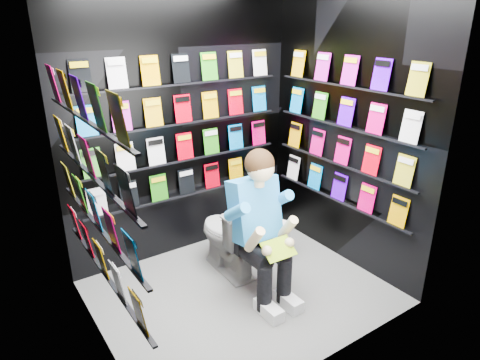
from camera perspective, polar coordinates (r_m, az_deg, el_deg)
floor at (r=3.96m, az=0.09°, el=-14.68°), size 2.40×2.40×0.00m
wall_back at (r=4.20m, az=-7.69°, el=6.94°), size 2.40×0.04×2.60m
wall_front at (r=2.65m, az=12.41°, el=-1.93°), size 2.40×0.04×2.60m
wall_left at (r=2.90m, az=-19.85°, el=-0.70°), size 0.04×2.00×2.60m
wall_right at (r=4.14m, az=14.03°, el=6.29°), size 0.04×2.00×2.60m
comics_back at (r=4.17m, az=-7.50°, el=6.93°), size 2.10×0.06×1.37m
comics_left at (r=2.91m, az=-19.30°, el=-0.49°), size 0.06×1.70×1.37m
comics_right at (r=4.11m, az=13.76°, el=6.31°), size 0.06×1.70×1.37m
toilet at (r=4.07m, az=-1.48°, el=-7.45°), size 0.45×0.76×0.73m
longbox at (r=4.45m, az=3.32°, el=-7.82°), size 0.41×0.50×0.33m
longbox_lid at (r=4.36m, az=3.37°, el=-5.72°), size 0.44×0.53×0.03m
reader at (r=3.60m, az=1.75°, el=-4.00°), size 0.57×0.81×1.46m
held_comic at (r=3.46m, az=5.17°, el=-9.13°), size 0.28×0.17×0.11m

